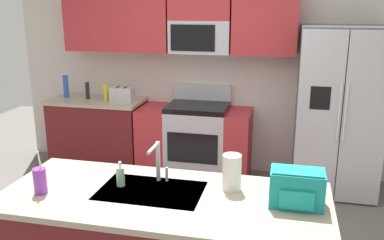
# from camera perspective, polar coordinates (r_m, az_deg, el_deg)

# --- Properties ---
(kitchen_wall_unit) EXTENTS (5.20, 0.43, 2.60)m
(kitchen_wall_unit) POSITION_cam_1_polar(r_m,az_deg,el_deg) (5.25, 1.69, 8.86)
(kitchen_wall_unit) COLOR beige
(kitchen_wall_unit) RESTS_ON ground
(back_counter) EXTENTS (1.18, 0.63, 0.90)m
(back_counter) POSITION_cam_1_polar(r_m,az_deg,el_deg) (5.62, -12.44, -1.71)
(back_counter) COLOR maroon
(back_counter) RESTS_ON ground
(range_oven) EXTENTS (1.36, 0.61, 1.10)m
(range_oven) POSITION_cam_1_polar(r_m,az_deg,el_deg) (5.22, 0.37, -2.78)
(range_oven) COLOR #B7BABF
(range_oven) RESTS_ON ground
(refrigerator) EXTENTS (0.90, 0.76, 1.85)m
(refrigerator) POSITION_cam_1_polar(r_m,az_deg,el_deg) (4.93, 19.03, 1.08)
(refrigerator) COLOR #4C4F54
(refrigerator) RESTS_ON ground
(toaster) EXTENTS (0.28, 0.16, 0.18)m
(toaster) POSITION_cam_1_polar(r_m,az_deg,el_deg) (5.29, -9.39, 3.41)
(toaster) COLOR #B7BABF
(toaster) RESTS_ON back_counter
(pepper_mill) EXTENTS (0.05, 0.05, 0.21)m
(pepper_mill) POSITION_cam_1_polar(r_m,az_deg,el_deg) (5.53, -13.88, 3.86)
(pepper_mill) COLOR black
(pepper_mill) RESTS_ON back_counter
(bottle_blue) EXTENTS (0.07, 0.07, 0.29)m
(bottle_blue) POSITION_cam_1_polar(r_m,az_deg,el_deg) (5.68, -16.61, 4.36)
(bottle_blue) COLOR blue
(bottle_blue) RESTS_ON back_counter
(bottle_yellow) EXTENTS (0.06, 0.06, 0.21)m
(bottle_yellow) POSITION_cam_1_polar(r_m,az_deg,el_deg) (5.39, -11.50, 3.68)
(bottle_yellow) COLOR yellow
(bottle_yellow) RESTS_ON back_counter
(sink_faucet) EXTENTS (0.08, 0.21, 0.28)m
(sink_faucet) POSITION_cam_1_polar(r_m,az_deg,el_deg) (2.88, -4.65, -5.24)
(sink_faucet) COLOR #B7BABF
(sink_faucet) RESTS_ON island_counter
(drink_cup_purple) EXTENTS (0.08, 0.08, 0.29)m
(drink_cup_purple) POSITION_cam_1_polar(r_m,az_deg,el_deg) (2.91, -19.76, -7.70)
(drink_cup_purple) COLOR purple
(drink_cup_purple) RESTS_ON island_counter
(soap_dispenser) EXTENTS (0.06, 0.06, 0.17)m
(soap_dispenser) POSITION_cam_1_polar(r_m,az_deg,el_deg) (2.90, -9.60, -7.46)
(soap_dispenser) COLOR #A5D8B2
(soap_dispenser) RESTS_ON island_counter
(paper_towel_roll) EXTENTS (0.12, 0.12, 0.24)m
(paper_towel_roll) POSITION_cam_1_polar(r_m,az_deg,el_deg) (2.79, 5.38, -7.02)
(paper_towel_roll) COLOR white
(paper_towel_roll) RESTS_ON island_counter
(backpack) EXTENTS (0.32, 0.22, 0.23)m
(backpack) POSITION_cam_1_polar(r_m,az_deg,el_deg) (2.65, 13.93, -8.78)
(backpack) COLOR teal
(backpack) RESTS_ON island_counter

